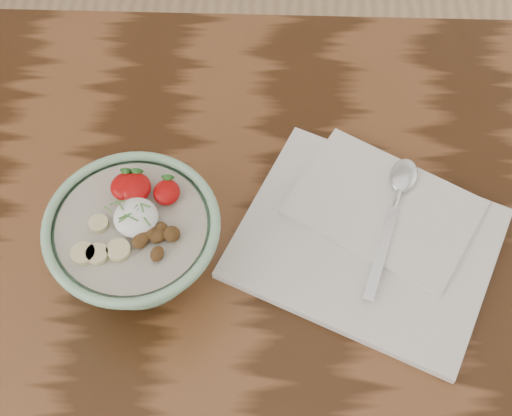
{
  "coord_description": "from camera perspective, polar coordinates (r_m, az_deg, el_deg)",
  "views": [
    {
      "loc": [
        16.16,
        -30.43,
        146.94
      ],
      "look_at": [
        15.04,
        6.53,
        85.74
      ],
      "focal_mm": 50.0,
      "sensor_mm": 36.0,
      "label": 1
    }
  ],
  "objects": [
    {
      "name": "breakfast_bowl",
      "position": [
        0.76,
        -9.53,
        -2.75
      ],
      "size": [
        18.06,
        18.06,
        11.86
      ],
      "rotation": [
        0.0,
        0.0,
        0.21
      ],
      "color": "#8CBC94",
      "rests_on": "table"
    },
    {
      "name": "table",
      "position": [
        0.88,
        -10.1,
        -10.15
      ],
      "size": [
        160.0,
        90.0,
        75.0
      ],
      "color": "#371E0D",
      "rests_on": "ground"
    },
    {
      "name": "napkin",
      "position": [
        0.82,
        9.12,
        -2.17
      ],
      "size": [
        34.61,
        31.88,
        1.71
      ],
      "rotation": [
        0.0,
        0.0,
        -0.42
      ],
      "color": "silver",
      "rests_on": "table"
    },
    {
      "name": "spoon",
      "position": [
        0.84,
        11.32,
        1.13
      ],
      "size": [
        7.84,
        19.06,
        1.01
      ],
      "rotation": [
        0.0,
        0.0,
        -0.3
      ],
      "color": "silver",
      "rests_on": "napkin"
    }
  ]
}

